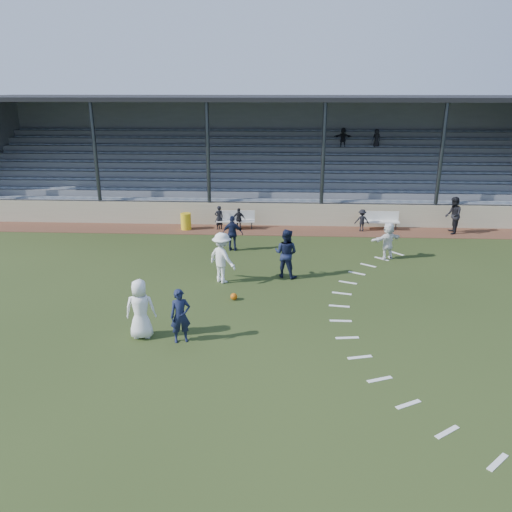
% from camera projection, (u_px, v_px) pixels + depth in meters
% --- Properties ---
extents(ground, '(90.00, 90.00, 0.00)m').
position_uv_depth(ground, '(252.00, 319.00, 16.09)').
color(ground, '#283716').
rests_on(ground, ground).
extents(cinder_track, '(34.00, 2.00, 0.02)m').
position_uv_depth(cinder_track, '(264.00, 230.00, 26.02)').
color(cinder_track, brown).
rests_on(cinder_track, ground).
extents(retaining_wall, '(34.00, 0.18, 1.20)m').
position_uv_depth(retaining_wall, '(265.00, 214.00, 26.82)').
color(retaining_wall, '#BDB291').
rests_on(retaining_wall, ground).
extents(bench_left, '(2.01, 0.53, 0.95)m').
position_uv_depth(bench_left, '(236.00, 218.00, 26.12)').
color(bench_left, silver).
rests_on(bench_left, cinder_track).
extents(bench_right, '(2.00, 0.46, 0.95)m').
position_uv_depth(bench_right, '(379.00, 219.00, 25.97)').
color(bench_right, silver).
rests_on(bench_right, cinder_track).
extents(trash_bin, '(0.53, 0.53, 0.86)m').
position_uv_depth(trash_bin, '(186.00, 221.00, 26.03)').
color(trash_bin, yellow).
rests_on(trash_bin, cinder_track).
extents(football, '(0.24, 0.24, 0.24)m').
position_uv_depth(football, '(234.00, 297.00, 17.50)').
color(football, '#C1570B').
rests_on(football, ground).
extents(player_white_lead, '(0.95, 0.68, 1.82)m').
position_uv_depth(player_white_lead, '(140.00, 309.00, 14.66)').
color(player_white_lead, white).
rests_on(player_white_lead, ground).
extents(player_navy_lead, '(0.69, 0.56, 1.63)m').
position_uv_depth(player_navy_lead, '(180.00, 316.00, 14.43)').
color(player_navy_lead, '#141A37').
rests_on(player_navy_lead, ground).
extents(player_navy_mid, '(1.15, 1.03, 1.94)m').
position_uv_depth(player_navy_mid, '(286.00, 253.00, 19.37)').
color(player_navy_mid, '#141A37').
rests_on(player_navy_mid, ground).
extents(player_white_wing, '(1.44, 1.36, 1.95)m').
position_uv_depth(player_white_wing, '(222.00, 258.00, 18.84)').
color(player_white_wing, white).
rests_on(player_white_wing, ground).
extents(player_navy_wing, '(0.98, 0.49, 1.61)m').
position_uv_depth(player_navy_wing, '(233.00, 233.00, 22.59)').
color(player_navy_wing, '#141A37').
rests_on(player_navy_wing, ground).
extents(player_white_back, '(1.56, 1.15, 1.63)m').
position_uv_depth(player_white_back, '(388.00, 241.00, 21.48)').
color(player_white_back, white).
rests_on(player_white_back, ground).
extents(official, '(0.82, 1.00, 1.87)m').
position_uv_depth(official, '(453.00, 215.00, 25.15)').
color(official, black).
rests_on(official, cinder_track).
extents(sub_left_near, '(0.53, 0.45, 1.25)m').
position_uv_depth(sub_left_near, '(219.00, 218.00, 25.99)').
color(sub_left_near, black).
rests_on(sub_left_near, cinder_track).
extents(sub_left_far, '(0.71, 0.39, 1.15)m').
position_uv_depth(sub_left_far, '(239.00, 219.00, 25.88)').
color(sub_left_far, black).
rests_on(sub_left_far, cinder_track).
extents(sub_right, '(0.76, 0.46, 1.14)m').
position_uv_depth(sub_right, '(362.00, 220.00, 25.66)').
color(sub_right, black).
rests_on(sub_right, cinder_track).
extents(grandstand, '(34.60, 9.00, 6.61)m').
position_uv_depth(grandstand, '(268.00, 171.00, 30.76)').
color(grandstand, slate).
rests_on(grandstand, ground).
extents(penalty_arc, '(3.89, 14.63, 0.01)m').
position_uv_depth(penalty_arc, '(381.00, 322.00, 15.88)').
color(penalty_arc, white).
rests_on(penalty_arc, ground).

